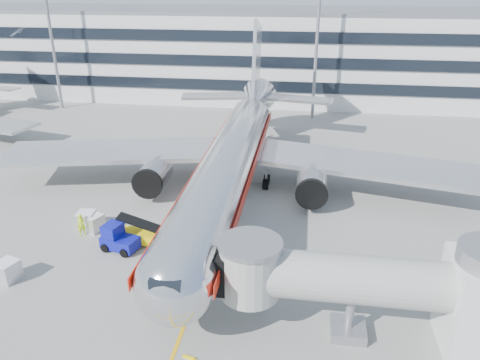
# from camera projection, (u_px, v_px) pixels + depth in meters

# --- Properties ---
(ground) EXTENTS (180.00, 180.00, 0.00)m
(ground) POSITION_uv_depth(u_px,v_px,m) (211.00, 253.00, 38.45)
(ground) COLOR gray
(ground) RESTS_ON ground
(lead_in_line) EXTENTS (0.25, 70.00, 0.01)m
(lead_in_line) POSITION_uv_depth(u_px,v_px,m) (231.00, 201.00, 47.52)
(lead_in_line) COLOR #F3AE0C
(lead_in_line) RESTS_ON ground
(main_jet) EXTENTS (50.95, 48.70, 16.06)m
(main_jet) POSITION_uv_depth(u_px,v_px,m) (233.00, 156.00, 47.39)
(main_jet) COLOR silver
(main_jet) RESTS_ON ground
(jet_bridge) EXTENTS (17.80, 4.50, 7.00)m
(jet_bridge) POSITION_uv_depth(u_px,v_px,m) (382.00, 286.00, 28.02)
(jet_bridge) COLOR silver
(jet_bridge) RESTS_ON ground
(terminal) EXTENTS (150.00, 24.25, 15.60)m
(terminal) POSITION_uv_depth(u_px,v_px,m) (272.00, 52.00, 87.89)
(terminal) COLOR silver
(terminal) RESTS_ON ground
(light_mast_west) EXTENTS (2.40, 1.20, 25.45)m
(light_mast_west) POSITION_uv_depth(u_px,v_px,m) (48.00, 17.00, 75.26)
(light_mast_west) COLOR gray
(light_mast_west) RESTS_ON ground
(light_mast_centre) EXTENTS (2.40, 1.20, 25.45)m
(light_mast_centre) POSITION_uv_depth(u_px,v_px,m) (318.00, 21.00, 69.53)
(light_mast_centre) COLOR gray
(light_mast_centre) RESTS_ON ground
(belt_loader) EXTENTS (5.28, 1.94, 2.53)m
(belt_loader) POSITION_uv_depth(u_px,v_px,m) (142.00, 235.00, 39.76)
(belt_loader) COLOR yellow
(belt_loader) RESTS_ON ground
(baggage_tug) EXTENTS (3.33, 2.55, 2.24)m
(baggage_tug) POSITION_uv_depth(u_px,v_px,m) (118.00, 239.00, 38.70)
(baggage_tug) COLOR #0D1292
(baggage_tug) RESTS_ON ground
(cargo_container_left) EXTENTS (1.89, 1.89, 1.51)m
(cargo_container_left) POSITION_uv_depth(u_px,v_px,m) (94.00, 223.00, 41.65)
(cargo_container_left) COLOR silver
(cargo_container_left) RESTS_ON ground
(cargo_container_right) EXTENTS (1.64, 1.64, 1.61)m
(cargo_container_right) POSITION_uv_depth(u_px,v_px,m) (87.00, 220.00, 42.01)
(cargo_container_right) COLOR silver
(cargo_container_right) RESTS_ON ground
(cargo_container_front) EXTENTS (1.85, 1.85, 1.56)m
(cargo_container_front) POSITION_uv_depth(u_px,v_px,m) (8.00, 271.00, 34.83)
(cargo_container_front) COLOR silver
(cargo_container_front) RESTS_ON ground
(ramp_worker) EXTENTS (0.87, 0.80, 2.00)m
(ramp_worker) POSITION_uv_depth(u_px,v_px,m) (81.00, 225.00, 40.79)
(ramp_worker) COLOR #CEF91A
(ramp_worker) RESTS_ON ground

